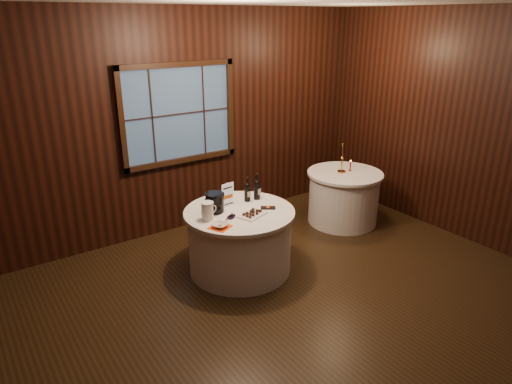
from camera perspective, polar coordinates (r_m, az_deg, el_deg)
ground at (r=4.91m, az=4.56°, el=-14.48°), size 6.00×6.00×0.00m
back_wall at (r=6.25m, az=-9.67°, el=8.69°), size 6.00×0.10×3.00m
main_table at (r=5.40m, az=-2.05°, el=-6.08°), size 1.28×1.28×0.77m
side_table at (r=6.79m, az=10.87°, el=-0.63°), size 1.08×1.08×0.77m
sign_stand at (r=5.37m, az=-3.58°, el=-0.66°), size 0.17×0.10×0.28m
port_bottle_left at (r=5.47m, az=-1.11°, el=0.15°), size 0.07×0.08×0.30m
port_bottle_right at (r=5.52m, az=0.10°, el=0.47°), size 0.08×0.09×0.32m
ice_bucket at (r=5.18m, az=-5.17°, el=-1.27°), size 0.22×0.22×0.23m
chocolate_plate at (r=5.10m, az=-0.47°, el=-2.78°), size 0.36×0.30×0.04m
chocolate_box at (r=5.30m, az=1.52°, el=-1.98°), size 0.19×0.17×0.01m
grape_bunch at (r=5.04m, az=-2.97°, el=-3.09°), size 0.18×0.11×0.04m
glass_pitcher at (r=5.00m, az=-6.07°, el=-2.34°), size 0.19×0.14×0.20m
orange_napkin at (r=4.85m, az=-4.51°, el=-4.39°), size 0.28×0.28×0.00m
cracker_bowl at (r=4.84m, az=-4.52°, el=-4.16°), size 0.22×0.22×0.04m
brass_candlestick at (r=6.60m, az=10.71°, el=3.71°), size 0.12×0.12×0.43m
red_candle at (r=6.70m, az=11.70°, el=3.11°), size 0.04×0.04×0.17m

